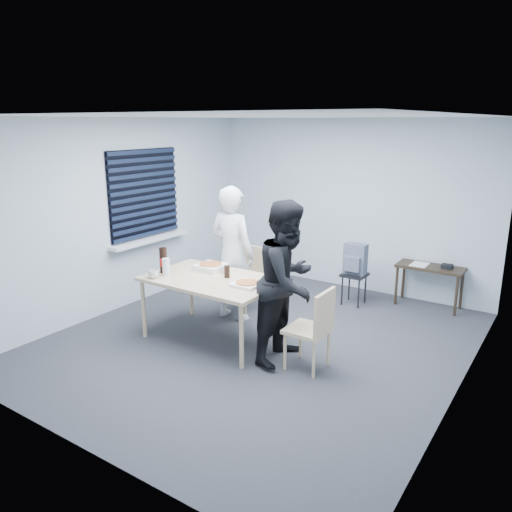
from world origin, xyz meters
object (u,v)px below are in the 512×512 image
Objects in this scene: person_white at (232,254)px; person_black at (288,282)px; stool at (354,281)px; chair_far at (246,273)px; soda_bottle at (163,261)px; mug_a at (153,274)px; chair_right at (315,324)px; dining_table at (213,283)px; backpack at (355,259)px; side_table at (430,271)px; mug_b at (225,269)px.

person_white is 1.00× the size of person_black.
person_white reaches higher than stool.
chair_far is at bearing 51.27° from person_black.
person_black is at bearing 6.86° from soda_bottle.
chair_right is at bearing 10.17° from mug_a.
person_black reaches higher than dining_table.
person_white is at bearing -134.37° from backpack.
side_table is 2.91× the size of soda_bottle.
mug_b is at bearing -117.65° from stool.
mug_a is (-0.57, -0.39, 0.11)m from dining_table.
dining_table is 0.26m from mug_b.
backpack is (1.15, 1.35, -0.22)m from person_white.
person_white is 3.86× the size of stool.
backpack is (-0.43, 2.06, 0.16)m from chair_right.
person_white is at bearing -82.42° from chair_far.
mug_a is at bearing 70.50° from person_white.
person_black is (1.25, -1.00, 0.37)m from chair_far.
dining_table is at bearing 178.43° from chair_right.
mug_a is (-1.52, -2.42, 0.46)m from stool.
chair_right is 2.61m from side_table.
soda_bottle is (-0.64, -0.39, 0.10)m from mug_b.
person_white is at bearing -129.97° from stool.
person_black reaches higher than stool.
person_white is at bearing 155.96° from chair_right.
soda_bottle reaches higher than mug_b.
dining_table is at bearing -76.50° from chair_far.
mug_b is (-1.85, -2.28, 0.29)m from side_table.
dining_table is 0.89× the size of person_black.
soda_bottle is (-2.49, -2.68, 0.39)m from side_table.
soda_bottle reaches higher than side_table.
side_table is 3.81m from mug_a.
person_white is at bearing -138.00° from side_table.
stool is (1.15, 1.37, -0.54)m from person_white.
person_black is 2.06m from stool.
dining_table is at bearing -126.42° from side_table.
mug_a is at bearing -132.71° from mug_b.
person_black is 5.74× the size of soda_bottle.
person_black is 17.70× the size of mug_b.
stool is 2.90m from mug_a.
side_table is at bearing -19.18° from person_black.
dining_table is 3.61× the size of backpack.
person_white is 1.35m from person_black.
mug_b is at bearing 115.99° from person_white.
mug_b is at bearing -121.94° from backpack.
person_white and person_black have the same top height.
side_table is (2.06, 1.86, -0.37)m from person_white.
soda_bottle is at bearing -166.41° from dining_table.
soda_bottle is (-1.58, -2.19, 0.56)m from stool.
dining_table is 1.09m from chair_far.
mug_b is (-0.94, -1.79, 0.46)m from stool.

